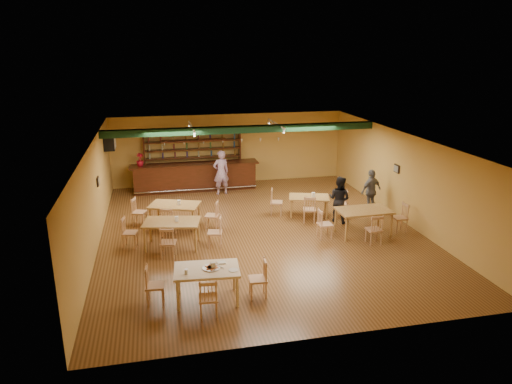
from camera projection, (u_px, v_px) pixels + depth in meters
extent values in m
plane|color=#543518|center=(260.00, 231.00, 15.32)|extent=(12.00, 12.00, 0.00)
cube|color=black|center=(243.00, 129.00, 17.10)|extent=(10.00, 0.30, 0.25)
cube|color=silver|center=(192.00, 127.00, 17.27)|extent=(0.05, 2.50, 0.05)
cube|color=silver|center=(276.00, 124.00, 17.92)|extent=(0.05, 2.50, 0.05)
cube|color=silver|center=(110.00, 142.00, 17.58)|extent=(0.34, 0.70, 0.48)
cube|color=black|center=(98.00, 181.00, 14.75)|extent=(0.04, 0.34, 0.28)
cube|color=black|center=(397.00, 169.00, 16.30)|extent=(0.04, 0.34, 0.28)
cube|color=#381B0B|center=(195.00, 177.00, 19.64)|extent=(5.27, 0.85, 1.13)
cube|color=#381B0B|center=(193.00, 160.00, 20.06)|extent=(4.08, 0.40, 2.28)
imported|color=#AC0F20|center=(140.00, 160.00, 18.95)|extent=(0.38, 0.38, 0.53)
cube|color=#9E6C38|center=(175.00, 216.00, 15.58)|extent=(1.81, 1.43, 0.79)
cube|color=#9E6C38|center=(309.00, 206.00, 16.68)|extent=(1.57, 1.20, 0.69)
cube|color=#9E6C38|center=(172.00, 234.00, 14.00)|extent=(1.78, 1.28, 0.81)
cube|color=#9E6C38|center=(363.00, 222.00, 14.94)|extent=(1.69, 1.03, 0.83)
cube|color=beige|center=(207.00, 284.00, 11.04)|extent=(1.58, 1.08, 0.80)
cylinder|color=silver|center=(211.00, 268.00, 10.95)|extent=(0.48, 0.48, 0.01)
cylinder|color=#EAE5C6|center=(186.00, 272.00, 10.66)|extent=(0.08, 0.08, 0.11)
cube|color=white|center=(221.00, 263.00, 11.20)|extent=(0.20, 0.16, 0.03)
cube|color=silver|center=(218.00, 266.00, 11.03)|extent=(0.28, 0.30, 0.00)
cylinder|color=white|center=(233.00, 270.00, 10.84)|extent=(0.24, 0.24, 0.01)
imported|color=purple|center=(221.00, 172.00, 18.97)|extent=(0.73, 0.55, 1.81)
imported|color=black|center=(339.00, 199.00, 15.97)|extent=(0.96, 0.98, 1.59)
imported|color=slate|center=(371.00, 191.00, 16.94)|extent=(0.99, 0.68, 1.57)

